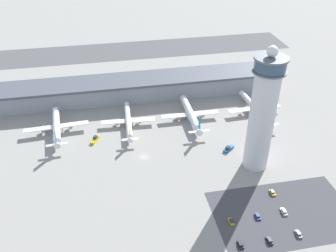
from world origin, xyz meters
The scene contains 19 objects.
ground_plane centered at (0.00, 0.00, 0.00)m, with size 1000.00×1000.00×0.00m, color gray.
terminal_building centered at (0.00, 70.00, 7.06)m, with size 204.81×25.00×13.93m.
runway_strip centered at (0.00, 157.05, 0.00)m, with size 307.21×44.00×0.01m, color #515154.
control_tower centered at (57.54, -17.62, 32.27)m, with size 15.89×15.89×66.55m.
parking_lot_surface centered at (57.13, -53.66, 0.00)m, with size 64.00×40.00×0.01m, color #424247.
airplane_gate_alpha centered at (-47.43, 33.35, 4.66)m, with size 38.03×41.14×13.73m.
airplane_gate_bravo centered at (-4.64, 32.80, 3.69)m, with size 33.20×42.42×11.01m.
airplane_gate_charlie centered at (34.71, 32.38, 4.24)m, with size 37.05×42.82×13.89m.
airplane_gate_delta centered at (77.40, 31.59, 4.29)m, with size 35.43×44.30×12.35m.
service_truck_catering centered at (63.53, -5.08, 1.02)m, with size 3.79×8.47×2.94m.
service_truck_fuel centered at (-25.46, 20.81, 0.93)m, with size 5.69×8.10×2.68m.
service_truck_baggage centered at (48.03, -2.70, 0.91)m, with size 7.57×6.58×2.62m.
car_red_hatchback centered at (57.36, -53.20, 0.58)m, with size 1.96×4.75×1.49m.
car_black_suv centered at (44.06, -67.31, 0.60)m, with size 1.81×4.46×1.55m.
car_maroon_suv centered at (44.54, -53.55, 0.57)m, with size 1.86×4.07×1.46m.
car_silver_sedan centered at (31.47, -66.87, 0.59)m, with size 2.02×4.43×1.52m.
car_white_wagon centered at (31.75, -54.28, 0.58)m, with size 1.84×4.11×1.51m.
car_blue_compact centered at (57.50, -40.44, 0.59)m, with size 2.09×4.20×1.52m.
car_green_van centered at (57.69, -66.38, 0.57)m, with size 1.79×4.40×1.48m.
Camera 1 is at (-17.82, -162.37, 126.31)m, focal length 40.00 mm.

